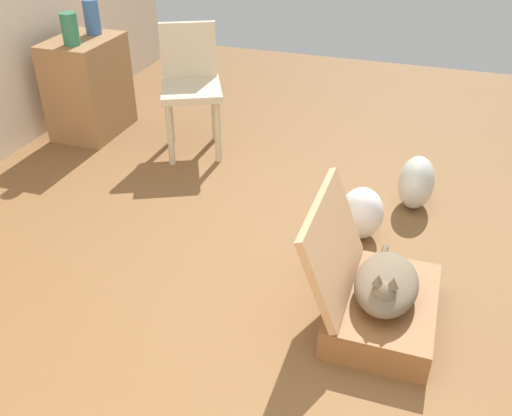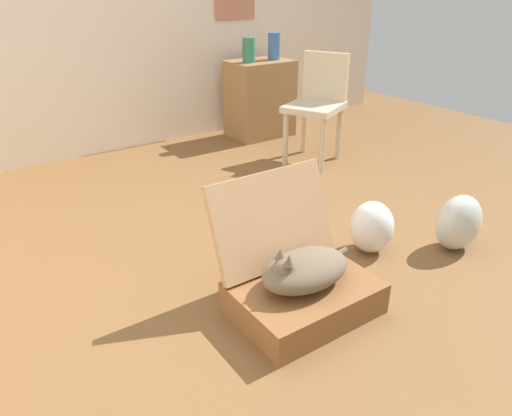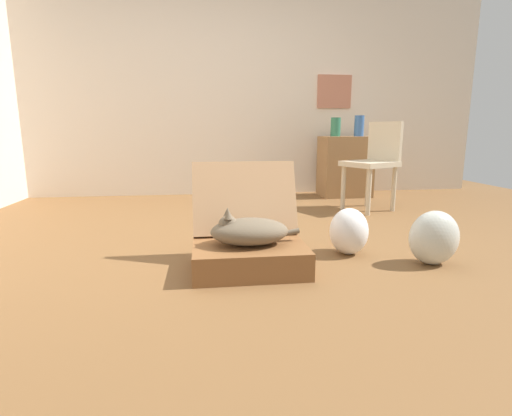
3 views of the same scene
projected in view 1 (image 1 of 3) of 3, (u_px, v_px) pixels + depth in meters
name	position (u px, v px, depth m)	size (l,w,h in m)	color
ground_plane	(266.00, 288.00, 2.85)	(7.68, 7.68, 0.00)	brown
suitcase_base	(382.00, 309.00, 2.60)	(0.64, 0.46, 0.15)	brown
suitcase_lid	(333.00, 246.00, 2.51)	(0.64, 0.46, 0.04)	tan
cat	(386.00, 284.00, 2.51)	(0.52, 0.28, 0.21)	brown
plastic_bag_white	(361.00, 213.00, 3.16)	(0.25, 0.24, 0.30)	white
plastic_bag_clear	(416.00, 182.00, 3.42)	(0.30, 0.21, 0.33)	silver
side_table	(89.00, 87.00, 4.26)	(0.58, 0.43, 0.72)	olive
vase_tall	(70.00, 29.00, 3.89)	(0.11, 0.11, 0.22)	#2D7051
vase_short	(92.00, 17.00, 4.12)	(0.11, 0.11, 0.24)	#38609E
chair	(191.00, 83.00, 3.95)	(0.59, 0.56, 0.87)	beige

